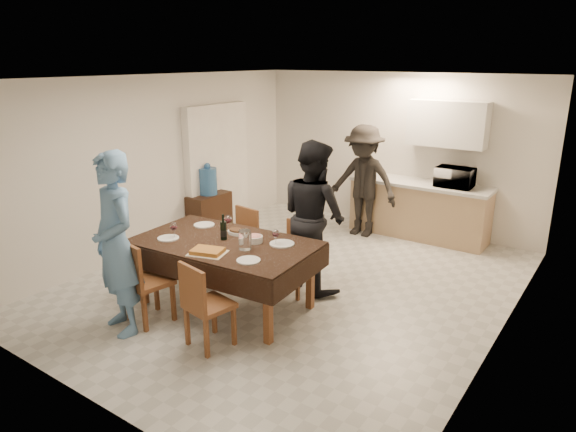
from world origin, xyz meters
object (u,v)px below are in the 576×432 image
(wine_bottle, at_px, (223,227))
(savoury_tart, at_px, (208,251))
(person_near, at_px, (116,245))
(console, at_px, (210,214))
(microwave, at_px, (455,177))
(water_pitcher, at_px, (245,240))
(water_jug, at_px, (208,181))
(person_far, at_px, (314,216))
(dining_table, at_px, (224,245))
(person_kitchen, at_px, (363,181))

(wine_bottle, height_order, savoury_tart, wine_bottle)
(person_near, bearing_deg, savoury_tart, 62.43)
(console, relative_size, microwave, 1.34)
(water_pitcher, bearing_deg, person_near, -131.99)
(water_jug, height_order, person_far, person_far)
(water_jug, relative_size, person_far, 0.23)
(water_jug, xyz_separation_m, wine_bottle, (1.89, -1.75, 0.06))
(water_pitcher, relative_size, person_far, 0.11)
(dining_table, bearing_deg, person_near, -121.75)
(console, bearing_deg, water_jug, 0.00)
(dining_table, relative_size, person_kitchen, 1.18)
(dining_table, xyz_separation_m, person_near, (-0.55, -1.05, 0.21))
(water_pitcher, relative_size, microwave, 0.39)
(dining_table, height_order, water_jug, water_jug)
(person_far, distance_m, person_kitchen, 2.21)
(savoury_tart, height_order, person_far, person_far)
(console, height_order, person_far, person_far)
(water_jug, bearing_deg, person_near, -63.96)
(microwave, distance_m, person_near, 5.14)
(person_far, bearing_deg, console, 3.97)
(water_pitcher, relative_size, savoury_tart, 0.55)
(savoury_tart, relative_size, microwave, 0.70)
(water_pitcher, bearing_deg, person_far, 79.70)
(water_jug, relative_size, person_near, 0.22)
(dining_table, height_order, microwave, microwave)
(console, relative_size, water_pitcher, 3.45)
(water_pitcher, xyz_separation_m, savoury_tart, (-0.25, -0.33, -0.08))
(person_near, relative_size, person_far, 1.03)
(person_near, relative_size, person_kitchen, 1.07)
(water_jug, height_order, microwave, microwave)
(console, xyz_separation_m, wine_bottle, (1.89, -1.75, 0.62))
(dining_table, distance_m, person_far, 1.20)
(water_jug, height_order, person_kitchen, person_kitchen)
(person_near, bearing_deg, microwave, 83.42)
(console, relative_size, wine_bottle, 2.42)
(water_jug, relative_size, wine_bottle, 1.43)
(dining_table, xyz_separation_m, wine_bottle, (-0.05, 0.05, 0.19))
(wine_bottle, distance_m, microwave, 3.93)
(person_far, bearing_deg, person_near, 83.14)
(console, xyz_separation_m, microwave, (3.41, 1.87, 0.72))
(console, height_order, savoury_tart, savoury_tart)
(console, distance_m, person_near, 3.24)
(person_near, height_order, person_kitchen, person_near)
(wine_bottle, xyz_separation_m, water_pitcher, (0.40, -0.10, -0.05))
(wine_bottle, height_order, person_near, person_near)
(wine_bottle, relative_size, person_far, 0.16)
(microwave, bearing_deg, water_jug, 28.70)
(console, relative_size, savoury_tart, 1.91)
(wine_bottle, bearing_deg, person_far, 59.04)
(person_near, bearing_deg, person_kitchen, 97.45)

